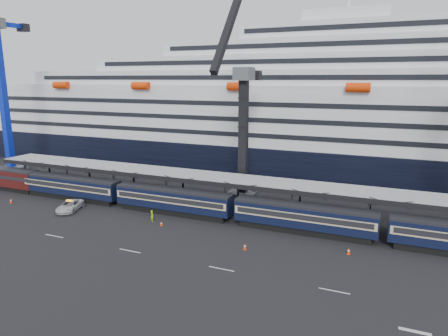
# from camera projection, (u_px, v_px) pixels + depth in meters

# --- Properties ---
(ground) EXTENTS (260.00, 260.00, 0.00)m
(ground) POSITION_uv_depth(u_px,v_px,m) (359.00, 277.00, 41.82)
(ground) COLOR black
(ground) RESTS_ON ground
(train) EXTENTS (133.05, 3.00, 4.05)m
(train) POSITION_uv_depth(u_px,v_px,m) (329.00, 220.00, 52.09)
(train) COLOR black
(train) RESTS_ON ground
(canopy) EXTENTS (130.00, 6.25, 5.53)m
(canopy) POSITION_uv_depth(u_px,v_px,m) (371.00, 194.00, 53.26)
(canopy) COLOR gray
(canopy) RESTS_ON ground
(cruise_ship) EXTENTS (214.09, 28.84, 34.00)m
(cruise_ship) POSITION_uv_depth(u_px,v_px,m) (377.00, 119.00, 80.89)
(cruise_ship) COLOR black
(cruise_ship) RESTS_ON ground
(crane_blue) EXTENTS (4.50, 19.91, 52.01)m
(crane_blue) POSITION_uv_depth(u_px,v_px,m) (0.00, 89.00, 80.81)
(crane_blue) COLOR #4B4F53
(crane_blue) RESTS_ON ground
(crane_dark_near) EXTENTS (4.50, 17.75, 35.08)m
(crane_dark_near) POSITION_uv_depth(u_px,v_px,m) (242.00, 132.00, 63.48)
(crane_dark_near) COLOR #4B4F53
(crane_dark_near) RESTS_ON ground
(pickup_truck) EXTENTS (4.31, 6.22, 1.58)m
(pickup_truck) POSITION_uv_depth(u_px,v_px,m) (70.00, 206.00, 62.50)
(pickup_truck) COLOR #BBBDC3
(pickup_truck) RESTS_ON ground
(worker) EXTENTS (0.74, 0.70, 1.70)m
(worker) POSITION_uv_depth(u_px,v_px,m) (152.00, 216.00, 57.71)
(worker) COLOR #9DD60B
(worker) RESTS_ON ground
(traffic_cone_a) EXTENTS (0.41, 0.41, 0.81)m
(traffic_cone_a) POSITION_uv_depth(u_px,v_px,m) (11.00, 201.00, 66.51)
(traffic_cone_a) COLOR #E83607
(traffic_cone_a) RESTS_ON ground
(traffic_cone_b) EXTENTS (0.35, 0.35, 0.70)m
(traffic_cone_b) POSITION_uv_depth(u_px,v_px,m) (161.00, 223.00, 56.21)
(traffic_cone_b) COLOR #E83607
(traffic_cone_b) RESTS_ON ground
(traffic_cone_c) EXTENTS (0.40, 0.40, 0.81)m
(traffic_cone_c) POSITION_uv_depth(u_px,v_px,m) (245.00, 246.00, 48.38)
(traffic_cone_c) COLOR #E83607
(traffic_cone_c) RESTS_ON ground
(traffic_cone_d) EXTENTS (0.42, 0.42, 0.84)m
(traffic_cone_d) POSITION_uv_depth(u_px,v_px,m) (349.00, 251.00, 47.07)
(traffic_cone_d) COLOR #E83607
(traffic_cone_d) RESTS_ON ground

